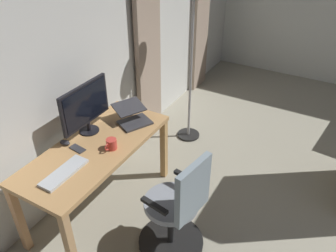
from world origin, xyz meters
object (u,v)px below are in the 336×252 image
(computer_monitor, at_px, (85,106))
(mug_coffee, at_px, (111,144))
(computer_mouse, at_px, (65,143))
(cell_phone_by_monitor, at_px, (78,149))
(floor_lamp, at_px, (193,8))
(desk, at_px, (97,155))
(laptop, at_px, (133,117))
(office_chair, at_px, (177,211))
(computer_keyboard, at_px, (64,173))

(computer_monitor, relative_size, mug_coffee, 4.25)
(computer_mouse, relative_size, cell_phone_by_monitor, 0.69)
(cell_phone_by_monitor, distance_m, floor_lamp, 1.84)
(desk, height_order, laptop, laptop)
(office_chair, height_order, computer_keyboard, office_chair)
(computer_keyboard, height_order, laptop, laptop)
(mug_coffee, bearing_deg, desk, -75.90)
(desk, bearing_deg, laptop, 172.84)
(computer_monitor, bearing_deg, laptop, 142.09)
(computer_monitor, height_order, laptop, computer_monitor)
(cell_phone_by_monitor, bearing_deg, computer_keyboard, 31.50)
(floor_lamp, bearing_deg, laptop, -5.90)
(laptop, xyz_separation_m, floor_lamp, (-1.02, 0.11, 0.79))
(computer_mouse, bearing_deg, computer_keyboard, 42.76)
(computer_monitor, relative_size, computer_mouse, 5.68)
(office_chair, xyz_separation_m, computer_monitor, (-0.22, -1.04, 0.55))
(desk, height_order, cell_phone_by_monitor, cell_phone_by_monitor)
(computer_monitor, distance_m, computer_keyboard, 0.65)
(floor_lamp, bearing_deg, computer_mouse, -14.20)
(mug_coffee, bearing_deg, computer_keyboard, -15.39)
(office_chair, relative_size, cell_phone_by_monitor, 6.91)
(computer_keyboard, bearing_deg, mug_coffee, 164.61)
(cell_phone_by_monitor, height_order, floor_lamp, floor_lamp)
(desk, bearing_deg, computer_keyboard, 3.70)
(office_chair, height_order, cell_phone_by_monitor, office_chair)
(laptop, relative_size, cell_phone_by_monitor, 2.89)
(computer_keyboard, bearing_deg, office_chair, 112.41)
(mug_coffee, height_order, floor_lamp, floor_lamp)
(desk, distance_m, computer_mouse, 0.29)
(desk, xyz_separation_m, mug_coffee, (-0.04, 0.15, 0.15))
(desk, height_order, mug_coffee, mug_coffee)
(desk, relative_size, mug_coffee, 10.95)
(computer_keyboard, distance_m, floor_lamp, 2.08)
(computer_keyboard, xyz_separation_m, floor_lamp, (-1.90, 0.14, 0.83))
(office_chair, xyz_separation_m, floor_lamp, (-1.56, -0.68, 1.13))
(office_chair, height_order, computer_monitor, computer_monitor)
(floor_lamp, bearing_deg, mug_coffee, -0.73)
(cell_phone_by_monitor, bearing_deg, laptop, 172.67)
(desk, relative_size, computer_mouse, 14.64)
(desk, distance_m, laptop, 0.51)
(desk, height_order, computer_monitor, computer_monitor)
(desk, distance_m, office_chair, 0.86)
(computer_monitor, relative_size, computer_keyboard, 1.38)
(desk, distance_m, cell_phone_by_monitor, 0.18)
(office_chair, distance_m, computer_mouse, 1.13)
(computer_keyboard, relative_size, laptop, 0.99)
(computer_keyboard, bearing_deg, desk, -176.30)
(computer_keyboard, bearing_deg, computer_monitor, -157.95)
(laptop, relative_size, computer_mouse, 4.16)
(computer_monitor, bearing_deg, floor_lamp, 164.95)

